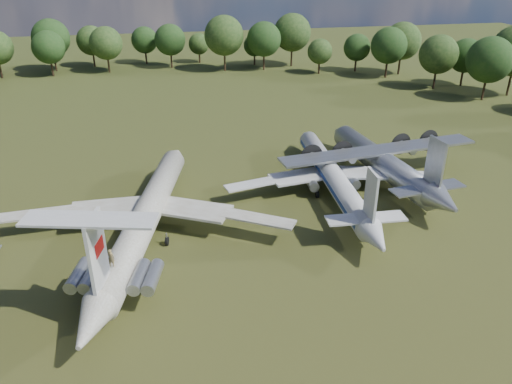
{
  "coord_description": "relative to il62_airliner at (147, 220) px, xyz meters",
  "views": [
    {
      "loc": [
        2.21,
        -54.64,
        31.17
      ],
      "look_at": [
        11.86,
        -3.19,
        5.0
      ],
      "focal_mm": 35.0,
      "sensor_mm": 36.0,
      "label": 1
    }
  ],
  "objects": [
    {
      "name": "ground",
      "position": [
        1.02,
        2.6,
        -2.22
      ],
      "size": [
        300.0,
        300.0,
        0.0
      ],
      "primitive_type": "plane",
      "color": "#233D14",
      "rests_on": "ground"
    },
    {
      "name": "il62_airliner",
      "position": [
        0.0,
        0.0,
        0.0
      ],
      "size": [
        44.14,
        51.91,
        4.43
      ],
      "primitive_type": null,
      "rotation": [
        0.0,
        0.0,
        -0.23
      ],
      "color": "#B4B4AF",
      "rests_on": "ground"
    },
    {
      "name": "tu104_jet",
      "position": [
        25.02,
        6.82,
        -0.22
      ],
      "size": [
        31.67,
        41.18,
        3.99
      ],
      "primitive_type": null,
      "rotation": [
        0.0,
        0.0,
        -0.04
      ],
      "color": "silver",
      "rests_on": "ground"
    },
    {
      "name": "an12_transport",
      "position": [
        33.42,
        9.89,
        0.02
      ],
      "size": [
        34.79,
        37.86,
        4.48
      ],
      "primitive_type": null,
      "rotation": [
        0.0,
        0.0,
        0.14
      ],
      "color": "#A1A3A9",
      "rests_on": "ground"
    },
    {
      "name": "person_on_il62",
      "position": [
        -2.83,
        -12.08,
        3.14
      ],
      "size": [
        0.74,
        0.56,
        1.84
      ],
      "primitive_type": "imported",
      "rotation": [
        0.0,
        0.0,
        2.94
      ],
      "color": "#9C824F",
      "rests_on": "il62_airliner"
    }
  ]
}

